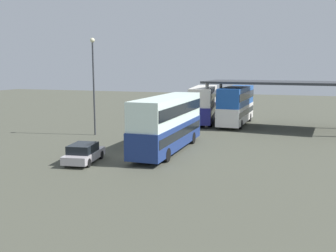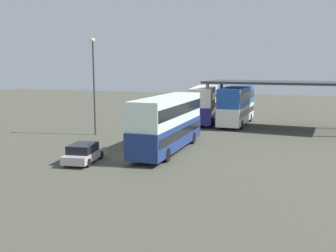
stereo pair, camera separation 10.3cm
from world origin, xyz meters
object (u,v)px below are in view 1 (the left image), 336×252
(double_decker_near_canopy, at_px, (204,103))
(lamppost_tall, at_px, (93,76))
(double_decker_mid_row, at_px, (236,104))
(parked_hatchback, at_px, (84,153))
(double_decker_main, at_px, (168,121))

(double_decker_near_canopy, height_order, lamppost_tall, lamppost_tall)
(double_decker_near_canopy, distance_m, double_decker_mid_row, 4.09)
(double_decker_near_canopy, bearing_deg, lamppost_tall, 138.83)
(double_decker_near_canopy, bearing_deg, parked_hatchback, 163.89)
(double_decker_main, height_order, parked_hatchback, double_decker_main)
(double_decker_main, height_order, double_decker_mid_row, double_decker_mid_row)
(lamppost_tall, bearing_deg, double_decker_near_canopy, 56.94)
(double_decker_main, xyz_separation_m, double_decker_mid_row, (2.84, 15.97, 0.01))
(double_decker_main, distance_m, parked_hatchback, 7.23)
(double_decker_near_canopy, relative_size, double_decker_mid_row, 1.05)
(parked_hatchback, distance_m, double_decker_mid_row, 22.73)
(double_decker_near_canopy, bearing_deg, double_decker_main, 176.00)
(lamppost_tall, bearing_deg, double_decker_mid_row, 43.89)
(double_decker_near_canopy, xyz_separation_m, double_decker_mid_row, (4.03, -0.68, 0.05))
(double_decker_near_canopy, distance_m, lamppost_tall, 14.96)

